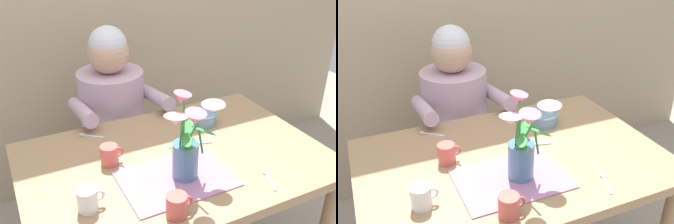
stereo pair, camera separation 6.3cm
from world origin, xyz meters
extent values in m
cube|color=#9E7A56|center=(0.00, 0.00, 0.72)|extent=(1.20, 0.80, 0.04)
cylinder|color=#9E7A56|center=(-0.54, 0.34, 0.35)|extent=(0.06, 0.06, 0.70)
cylinder|color=#9E7A56|center=(0.54, 0.34, 0.35)|extent=(0.06, 0.06, 0.70)
cylinder|color=#4C4C56|center=(-0.06, 0.62, 0.20)|extent=(0.30, 0.30, 0.40)
cylinder|color=#BC9EB2|center=(-0.06, 0.62, 0.65)|extent=(0.34, 0.34, 0.50)
sphere|color=tan|center=(-0.06, 0.62, 1.00)|extent=(0.21, 0.21, 0.21)
sphere|color=silver|center=(-0.06, 0.62, 1.04)|extent=(0.19, 0.19, 0.19)
cylinder|color=#BC9EB2|center=(-0.25, 0.48, 0.78)|extent=(0.07, 0.33, 0.12)
cylinder|color=#BC9EB2|center=(0.13, 0.48, 0.78)|extent=(0.07, 0.33, 0.12)
cube|color=#B275A3|center=(-0.07, -0.13, 0.74)|extent=(0.40, 0.28, 0.00)
cylinder|color=teal|center=(-0.03, -0.13, 0.81)|extent=(0.09, 0.09, 0.14)
cylinder|color=#388E42|center=(0.02, -0.14, 0.92)|extent=(0.02, 0.04, 0.17)
cone|color=pink|center=(0.07, -0.15, 1.01)|extent=(0.12, 0.12, 0.04)
sphere|color=#E5D14C|center=(0.07, -0.15, 1.01)|extent=(0.02, 0.02, 0.02)
cylinder|color=#388E42|center=(-0.02, -0.10, 0.93)|extent=(0.02, 0.03, 0.19)
cone|color=#DB6684|center=(-0.02, -0.08, 1.03)|extent=(0.09, 0.09, 0.06)
sphere|color=#E5D14C|center=(-0.02, -0.08, 1.04)|extent=(0.02, 0.02, 0.02)
cylinder|color=#388E42|center=(-0.05, -0.13, 0.91)|extent=(0.01, 0.03, 0.15)
cone|color=pink|center=(-0.07, -0.14, 0.99)|extent=(0.12, 0.12, 0.04)
sphere|color=#E5D14C|center=(-0.07, -0.14, 0.99)|extent=(0.02, 0.02, 0.02)
cylinder|color=#388E42|center=(-0.04, -0.17, 0.93)|extent=(0.05, 0.06, 0.17)
cone|color=#DB6684|center=(-0.04, -0.21, 1.02)|extent=(0.08, 0.09, 0.05)
sphere|color=#E5D14C|center=(-0.04, -0.21, 1.03)|extent=(0.02, 0.02, 0.02)
ellipsoid|color=#388E42|center=(0.01, -0.08, 0.91)|extent=(0.08, 0.09, 0.05)
ellipsoid|color=#388E42|center=(-0.06, -0.19, 0.93)|extent=(0.08, 0.10, 0.01)
ellipsoid|color=#388E42|center=(-0.05, -0.19, 0.90)|extent=(0.07, 0.10, 0.04)
ellipsoid|color=#388E42|center=(0.02, -0.17, 0.94)|extent=(0.09, 0.09, 0.04)
cylinder|color=#6689A8|center=(0.24, 0.20, 0.77)|extent=(0.13, 0.13, 0.05)
torus|color=#6689A8|center=(0.24, 0.20, 0.79)|extent=(0.14, 0.14, 0.01)
cube|color=silver|center=(0.10, 0.06, 0.74)|extent=(0.19, 0.06, 0.00)
cylinder|color=silver|center=(-0.40, -0.15, 0.78)|extent=(0.07, 0.07, 0.08)
torus|color=silver|center=(-0.36, -0.15, 0.78)|extent=(0.04, 0.01, 0.04)
cylinder|color=#CC564C|center=(-0.25, 0.07, 0.78)|extent=(0.07, 0.07, 0.08)
torus|color=#CC564C|center=(-0.21, 0.07, 0.78)|extent=(0.04, 0.01, 0.04)
cylinder|color=#CC564C|center=(-0.15, -0.30, 0.78)|extent=(0.07, 0.07, 0.08)
torus|color=#CC564C|center=(-0.11, -0.30, 0.78)|extent=(0.04, 0.01, 0.04)
cube|color=silver|center=(-0.25, 0.30, 0.74)|extent=(0.08, 0.07, 0.00)
ellipsoid|color=silver|center=(-0.29, 0.33, 0.74)|extent=(0.03, 0.03, 0.01)
cube|color=silver|center=(-0.21, -0.02, 0.74)|extent=(0.02, 0.10, 0.00)
ellipsoid|color=silver|center=(-0.20, 0.04, 0.74)|extent=(0.02, 0.03, 0.01)
cube|color=silver|center=(0.23, -0.30, 0.74)|extent=(0.04, 0.10, 0.00)
ellipsoid|color=silver|center=(0.25, -0.25, 0.74)|extent=(0.03, 0.03, 0.01)
camera|label=1|loc=(-0.59, -1.12, 1.58)|focal=40.37mm
camera|label=2|loc=(-0.53, -1.14, 1.58)|focal=40.37mm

